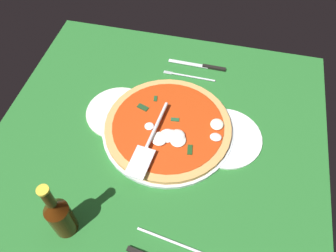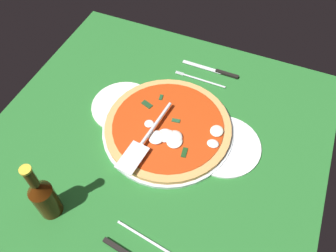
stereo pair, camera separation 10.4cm
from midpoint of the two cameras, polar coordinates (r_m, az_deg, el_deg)
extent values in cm
cube|color=#256829|center=(103.41, 0.53, -3.23)|extent=(99.94, 99.94, 0.80)
cube|color=silver|center=(120.24, -21.23, 3.19)|extent=(6.25, 6.25, 0.10)
cube|color=silver|center=(125.89, -18.03, 7.28)|extent=(6.25, 6.25, 0.10)
cube|color=silver|center=(132.48, -15.07, 10.98)|extent=(6.25, 6.25, 0.10)
cube|color=silver|center=(139.88, -12.35, 14.28)|extent=(6.25, 6.25, 0.10)
cube|color=silver|center=(147.96, -9.85, 17.21)|extent=(6.25, 6.25, 0.10)
cube|color=silver|center=(114.33, -20.54, 0.05)|extent=(6.25, 6.25, 0.10)
cube|color=silver|center=(119.61, -17.22, 4.50)|extent=(6.25, 6.25, 0.10)
cube|color=silver|center=(125.91, -14.17, 8.52)|extent=(6.25, 6.25, 0.10)
cube|color=silver|center=(133.08, -11.37, 12.12)|extent=(6.25, 6.25, 0.10)
cube|color=silver|center=(141.01, -8.81, 15.30)|extent=(6.25, 6.25, 0.10)
cube|color=silver|center=(105.23, -23.56, -8.61)|extent=(6.25, 6.25, 0.10)
cube|color=silver|center=(108.81, -19.79, -3.41)|extent=(6.25, 6.25, 0.10)
cube|color=silver|center=(113.66, -16.33, 1.41)|extent=(6.25, 6.25, 0.10)
cube|color=silver|center=(119.62, -13.17, 5.79)|extent=(6.25, 6.25, 0.10)
cube|color=silver|center=(126.54, -10.30, 9.71)|extent=(6.25, 6.25, 0.10)
cube|color=silver|center=(134.27, -7.68, 13.19)|extent=(6.25, 6.25, 0.10)
cube|color=silver|center=(142.67, -5.30, 16.24)|extent=(6.25, 6.25, 0.10)
cube|color=silver|center=(100.78, -22.90, -12.80)|extent=(6.25, 6.25, 0.10)
cube|color=silver|center=(103.76, -18.95, -7.23)|extent=(6.25, 6.25, 0.10)
cube|color=silver|center=(108.11, -15.35, -2.00)|extent=(6.25, 6.25, 0.10)
cube|color=silver|center=(113.68, -12.08, 2.77)|extent=(6.25, 6.25, 0.10)
cube|color=silver|center=(120.29, -9.13, 7.05)|extent=(6.25, 6.25, 0.10)
cube|color=silver|center=(127.79, -6.46, 10.85)|extent=(6.25, 6.25, 0.10)
cube|color=silver|center=(136.02, -4.04, 14.18)|extent=(6.25, 6.25, 0.10)
cube|color=silver|center=(96.92, -22.16, -17.36)|extent=(6.25, 6.25, 0.10)
cube|color=silver|center=(99.24, -18.01, -11.41)|extent=(6.25, 6.25, 0.10)
cube|color=silver|center=(103.03, -14.26, -5.77)|extent=(6.25, 6.25, 0.10)
cube|color=silver|center=(108.13, -10.89, -0.57)|extent=(6.25, 6.25, 0.10)
cube|color=silver|center=(114.38, -7.86, 4.11)|extent=(6.25, 6.25, 0.10)
cube|color=silver|center=(121.60, -5.14, 8.26)|extent=(6.25, 6.25, 0.10)
cube|color=silver|center=(129.62, -2.69, 11.91)|extent=(6.25, 6.25, 0.10)
cube|color=silver|center=(138.31, -0.48, 15.10)|extent=(6.25, 6.25, 0.10)
cube|color=silver|center=(95.32, -16.95, -15.97)|extent=(6.25, 6.25, 0.10)
cube|color=silver|center=(98.47, -13.05, -9.91)|extent=(6.25, 6.25, 0.10)
cube|color=silver|center=(103.05, -9.56, -4.27)|extent=(6.25, 6.25, 0.10)
cube|color=silver|center=(108.87, -6.46, 0.85)|extent=(6.25, 6.25, 0.10)
cube|color=silver|center=(115.76, -3.69, 5.40)|extent=(6.25, 6.25, 0.10)
cube|color=silver|center=(123.53, -1.22, 9.40)|extent=(6.25, 6.25, 0.10)
cube|color=silver|center=(132.02, 0.99, 12.89)|extent=(6.25, 6.25, 0.10)
cube|color=silver|center=(94.52, -11.69, -14.41)|extent=(6.25, 6.25, 0.10)
cube|color=silver|center=(98.49, -8.09, -8.32)|extent=(6.25, 6.25, 0.10)
cube|color=silver|center=(103.82, -4.92, -2.74)|extent=(6.25, 6.25, 0.10)
cube|color=silver|center=(110.32, -2.12, 2.24)|extent=(6.25, 6.25, 0.10)
cube|color=silver|center=(117.78, 0.37, 6.62)|extent=(6.25, 6.25, 0.10)
cube|color=silver|center=(126.05, 2.58, 10.45)|extent=(6.25, 6.25, 0.10)
cube|color=silver|center=(134.96, 4.55, 13.78)|extent=(6.25, 6.25, 0.10)
cube|color=silver|center=(91.26, -10.16, -19.26)|extent=(6.25, 6.25, 0.10)
cube|color=silver|center=(94.54, -6.46, -12.73)|extent=(6.25, 6.25, 0.10)
cube|color=silver|center=(99.30, -3.23, -6.68)|extent=(6.25, 6.25, 0.10)
cube|color=silver|center=(105.34, -0.39, -1.24)|extent=(6.25, 6.25, 0.10)
cube|color=silver|center=(112.44, 2.09, 3.57)|extent=(6.25, 6.25, 0.10)
cube|color=silver|center=(120.42, 4.29, 7.77)|extent=(6.25, 6.25, 0.10)
cube|color=silver|center=(129.12, 6.24, 11.42)|extent=(6.25, 6.25, 0.10)
cube|color=silver|center=(91.28, -4.63, -17.47)|extent=(6.25, 6.25, 0.10)
cube|color=silver|center=(95.39, -1.35, -10.96)|extent=(6.25, 6.25, 0.10)
cube|color=silver|center=(100.88, 1.50, -5.03)|extent=(6.25, 6.25, 0.10)
cube|color=silver|center=(107.55, 3.97, 0.23)|extent=(6.25, 6.25, 0.10)
cube|color=silver|center=(115.20, 6.14, 4.83)|extent=(6.25, 6.25, 0.10)
cube|color=silver|center=(123.64, 8.04, 8.83)|extent=(6.25, 6.25, 0.10)
cube|color=silver|center=(132.72, 9.73, 12.29)|extent=(6.25, 6.25, 0.10)
cube|color=silver|center=(92.15, 0.74, -15.55)|extent=(6.25, 6.25, 0.10)
cube|color=silver|center=(97.03, 3.58, -9.15)|extent=(6.25, 6.25, 0.10)
cube|color=silver|center=(103.20, 6.02, -3.42)|extent=(6.25, 6.25, 0.10)
cube|color=silver|center=(110.44, 8.14, 1.62)|extent=(6.25, 6.25, 0.10)
cube|color=silver|center=(118.56, 9.99, 6.00)|extent=(6.25, 6.25, 0.10)
cube|color=silver|center=(127.38, 11.61, 9.80)|extent=(6.25, 6.25, 0.10)
cube|color=silver|center=(89.68, 3.07, -20.42)|extent=(6.25, 6.25, 0.10)
cube|color=silver|center=(93.86, 5.87, -13.56)|extent=(6.25, 6.25, 0.10)
cube|color=silver|center=(99.44, 8.25, -7.36)|extent=(6.25, 6.25, 0.10)
cube|color=silver|center=(106.20, 10.30, -1.87)|extent=(6.25, 6.25, 0.10)
cube|color=silver|center=(113.94, 12.07, 2.93)|extent=(6.25, 6.25, 0.10)
cube|color=silver|center=(122.46, 13.62, 7.08)|extent=(6.25, 6.25, 0.10)
cube|color=silver|center=(131.62, 14.99, 10.67)|extent=(6.25, 6.25, 0.10)
cube|color=silver|center=(91.43, 8.39, -18.22)|extent=(6.25, 6.25, 0.10)
cube|color=silver|center=(96.34, 10.68, -11.57)|extent=(6.25, 6.25, 0.10)
cube|color=silver|center=(102.55, 12.63, -5.62)|extent=(6.25, 6.25, 0.10)
cube|color=silver|center=(109.83, 14.31, -0.40)|extent=(6.25, 6.25, 0.10)
cube|color=silver|center=(117.99, 15.76, 4.14)|extent=(6.25, 6.25, 0.10)
cube|color=silver|center=(126.86, 17.03, 8.06)|extent=(6.25, 6.25, 0.10)
cube|color=silver|center=(93.98, 13.34, -16.00)|extent=(6.25, 6.25, 0.10)
cube|color=silver|center=(99.55, 15.16, -9.61)|extent=(6.25, 6.25, 0.10)
cube|color=silver|center=(106.31, 16.71, -3.96)|extent=(6.25, 6.25, 0.10)
cube|color=silver|center=(114.03, 18.05, 0.97)|extent=(6.25, 6.25, 0.10)
cube|color=silver|center=(122.55, 19.21, 5.25)|extent=(6.25, 6.25, 0.10)
cube|color=silver|center=(131.70, 20.22, 8.95)|extent=(6.25, 6.25, 0.10)
cube|color=silver|center=(97.26, 17.89, -13.80)|extent=(6.25, 6.25, 0.10)
cube|color=silver|center=(103.41, 19.29, -7.74)|extent=(6.25, 6.25, 0.10)
cube|color=silver|center=(110.64, 20.48, -2.41)|extent=(6.25, 6.25, 0.10)
cube|color=silver|center=(118.75, 21.50, 2.24)|extent=(6.25, 6.25, 0.10)
cube|color=silver|center=(127.56, 22.40, 6.26)|extent=(6.25, 6.25, 0.10)
cube|color=silver|center=(95.74, 20.84, -18.12)|extent=(6.25, 6.25, 0.10)
cube|color=silver|center=(101.22, 22.04, -11.69)|extent=(6.25, 6.25, 0.10)
cube|color=silver|center=(107.87, 23.06, -5.97)|extent=(6.25, 6.25, 0.10)
cube|color=silver|center=(115.49, 23.93, -0.97)|extent=(6.25, 6.25, 0.10)
cube|color=silver|center=(123.91, 24.69, 3.39)|extent=(6.25, 6.25, 0.10)
cube|color=silver|center=(132.97, 25.35, 7.17)|extent=(6.25, 6.25, 0.10)
cube|color=silver|center=(99.75, 24.98, -15.75)|extent=(6.25, 6.25, 0.10)
cube|color=silver|center=(105.76, 25.80, -9.69)|extent=(6.25, 6.25, 0.10)
cube|color=silver|center=(112.84, 26.50, -4.33)|extent=(6.25, 6.25, 0.10)
cube|color=silver|center=(120.79, 27.10, 0.35)|extent=(6.25, 6.25, 0.10)
cube|color=silver|center=(129.47, 27.62, 4.44)|extent=(6.25, 6.25, 0.10)
cylinder|color=silver|center=(105.21, 2.82, -0.74)|extent=(40.22, 40.22, 1.37)
cylinder|color=white|center=(111.31, -4.74, 3.12)|extent=(20.81, 20.81, 1.00)
cylinder|color=white|center=(104.21, 12.11, -3.43)|extent=(22.00, 22.00, 1.00)
cylinder|color=tan|center=(104.10, 2.85, -0.30)|extent=(38.54, 38.54, 1.38)
cylinder|color=#BC360E|center=(103.43, 2.87, -0.02)|extent=(33.88, 33.88, 0.30)
ellipsoid|color=white|center=(99.42, 4.08, -2.74)|extent=(4.68, 5.01, 0.94)
ellipsoid|color=white|center=(100.38, 10.44, -3.10)|extent=(3.47, 2.96, 0.91)
ellipsoid|color=#E6ECCE|center=(103.04, 10.99, -1.00)|extent=(3.96, 4.31, 1.09)
ellipsoid|color=white|center=(102.89, -0.28, 0.21)|extent=(2.85, 2.90, 0.84)
ellipsoid|color=white|center=(100.36, 3.17, -1.65)|extent=(3.33, 3.39, 1.37)
ellipsoid|color=white|center=(99.67, 0.97, -2.19)|extent=(4.68, 4.97, 1.21)
ellipsoid|color=white|center=(100.42, 2.44, -1.78)|extent=(4.74, 4.96, 0.91)
ellipsoid|color=silver|center=(100.01, 4.03, -2.06)|extent=(4.72, 4.88, 1.28)
cube|color=#1E512E|center=(104.19, 4.17, 0.71)|extent=(2.66, 1.53, 0.30)
cube|color=#21512E|center=(100.57, 1.07, -1.90)|extent=(3.39, 3.27, 0.30)
cube|color=#1A4019|center=(97.96, 5.78, -4.61)|extent=(1.83, 3.40, 0.30)
cube|color=#1C3F20|center=(107.94, -0.78, 3.45)|extent=(3.93, 2.79, 0.30)
cube|color=#1C4824|center=(109.88, 1.54, 4.63)|extent=(1.37, 2.26, 0.30)
cube|color=silver|center=(95.11, -2.86, -5.49)|extent=(6.58, 10.48, 0.30)
cylinder|color=silver|center=(101.29, 1.00, 0.35)|extent=(2.81, 17.03, 1.00)
cube|color=white|center=(89.30, -0.81, -20.25)|extent=(18.27, 14.54, 0.60)
cube|color=silver|center=(89.57, 0.16, -18.72)|extent=(18.37, 3.22, 0.25)
cube|color=black|center=(89.08, -5.11, -19.72)|extent=(7.65, 2.26, 0.80)
cube|color=white|center=(121.90, 8.97, 8.10)|extent=(18.35, 13.80, 0.60)
cube|color=silver|center=(119.50, 8.54, 7.31)|extent=(15.26, 0.87, 0.25)
cube|color=silver|center=(121.42, 4.50, 8.75)|extent=(3.00, 0.27, 0.25)
cube|color=silver|center=(121.12, 4.43, 8.62)|extent=(3.00, 0.27, 0.25)
cube|color=silver|center=(120.82, 4.35, 8.48)|extent=(3.00, 0.27, 0.25)
cube|color=black|center=(122.86, 12.20, 8.34)|extent=(8.26, 1.34, 0.80)
cube|color=silver|center=(124.20, 8.08, 9.58)|extent=(14.44, 1.65, 0.25)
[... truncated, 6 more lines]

